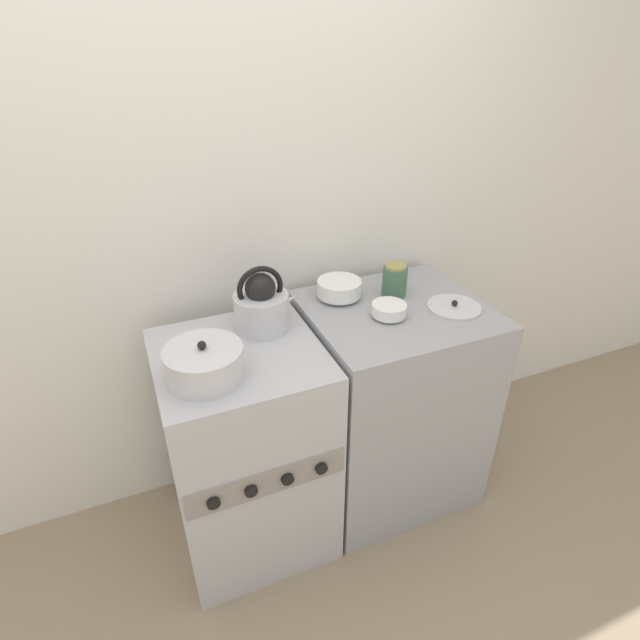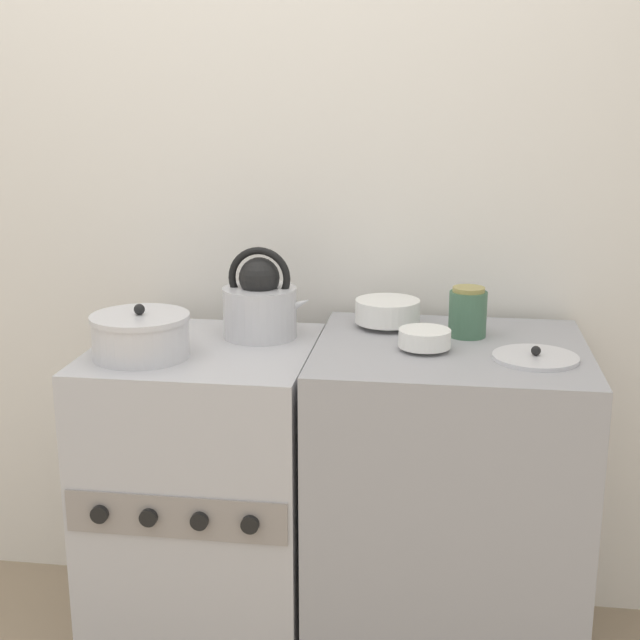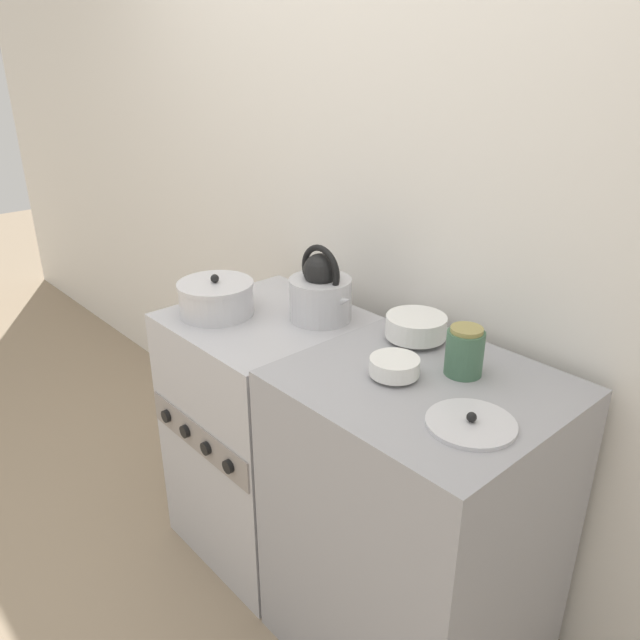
% 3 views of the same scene
% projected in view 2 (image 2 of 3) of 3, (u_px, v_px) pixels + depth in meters
% --- Properties ---
extents(wall_back, '(7.00, 0.06, 2.50)m').
position_uv_depth(wall_back, '(235.00, 201.00, 2.66)').
color(wall_back, silver).
rests_on(wall_back, ground_plane).
extents(stove, '(0.58, 0.60, 0.91)m').
position_uv_depth(stove, '(208.00, 505.00, 2.47)').
color(stove, '#B2B2B7').
rests_on(stove, ground_plane).
extents(counter, '(0.70, 0.63, 0.94)m').
position_uv_depth(counter, '(445.00, 512.00, 2.40)').
color(counter, '#99999E').
rests_on(counter, ground_plane).
extents(kettle, '(0.25, 0.20, 0.25)m').
position_uv_depth(kettle, '(261.00, 303.00, 2.44)').
color(kettle, silver).
rests_on(kettle, stove).
extents(cooking_pot, '(0.25, 0.25, 0.14)m').
position_uv_depth(cooking_pot, '(141.00, 336.00, 2.26)').
color(cooking_pot, silver).
rests_on(cooking_pot, stove).
extents(enamel_bowl, '(0.18, 0.18, 0.08)m').
position_uv_depth(enamel_bowl, '(388.00, 312.00, 2.46)').
color(enamel_bowl, white).
rests_on(enamel_bowl, counter).
extents(small_ceramic_bowl, '(0.13, 0.13, 0.05)m').
position_uv_depth(small_ceramic_bowl, '(425.00, 338.00, 2.24)').
color(small_ceramic_bowl, white).
rests_on(small_ceramic_bowl, counter).
extents(storage_jar, '(0.10, 0.10, 0.13)m').
position_uv_depth(storage_jar, '(468.00, 312.00, 2.36)').
color(storage_jar, '#3F664C').
rests_on(storage_jar, counter).
extents(loose_pot_lid, '(0.21, 0.21, 0.03)m').
position_uv_depth(loose_pot_lid, '(536.00, 357.00, 2.17)').
color(loose_pot_lid, silver).
rests_on(loose_pot_lid, counter).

